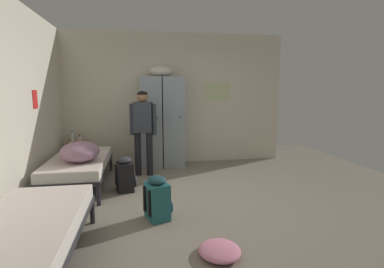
{
  "coord_description": "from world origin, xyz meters",
  "views": [
    {
      "loc": [
        -0.74,
        -4.08,
        1.61
      ],
      "look_at": [
        0.0,
        0.24,
        0.95
      ],
      "focal_mm": 28.23,
      "sensor_mm": 36.0,
      "label": 1
    }
  ],
  "objects": [
    {
      "name": "ground_plane",
      "position": [
        0.0,
        0.0,
        0.0
      ],
      "size": [
        7.71,
        7.71,
        0.0
      ],
      "primitive_type": "plane",
      "color": "gray"
    },
    {
      "name": "shelf_unit",
      "position": [
        -2.01,
        2.16,
        0.35
      ],
      "size": [
        0.38,
        0.3,
        0.57
      ],
      "color": "#99704C",
      "rests_on": "ground_plane"
    },
    {
      "name": "person_traveler",
      "position": [
        -0.7,
        1.49,
        0.95
      ],
      "size": [
        0.49,
        0.26,
        1.57
      ],
      "color": "black",
      "rests_on": "ground_plane"
    },
    {
      "name": "lotion_bottle",
      "position": [
        -1.94,
        2.12,
        0.63
      ],
      "size": [
        0.06,
        0.06,
        0.14
      ],
      "color": "beige",
      "rests_on": "shelf_unit"
    },
    {
      "name": "bed_left_front",
      "position": [
        -1.76,
        -1.4,
        0.38
      ],
      "size": [
        0.9,
        1.9,
        0.49
      ],
      "color": "#28282D",
      "rests_on": "ground_plane"
    },
    {
      "name": "bed_left_rear",
      "position": [
        -1.76,
        1.01,
        0.38
      ],
      "size": [
        0.9,
        1.9,
        0.49
      ],
      "color": "#28282D",
      "rests_on": "ground_plane"
    },
    {
      "name": "backpack_teal",
      "position": [
        -0.55,
        -0.48,
        0.26
      ],
      "size": [
        0.39,
        0.38,
        0.55
      ],
      "color": "#23666B",
      "rests_on": "ground_plane"
    },
    {
      "name": "bedding_heap",
      "position": [
        -1.68,
        0.73,
        0.65
      ],
      "size": [
        0.59,
        0.7,
        0.31
      ],
      "color": "gray",
      "rests_on": "bed_left_rear"
    },
    {
      "name": "water_bottle",
      "position": [
        -2.09,
        2.18,
        0.67
      ],
      "size": [
        0.06,
        0.06,
        0.21
      ],
      "color": "silver",
      "rests_on": "shelf_unit"
    },
    {
      "name": "room_backdrop",
      "position": [
        -1.18,
        1.21,
        1.39
      ],
      "size": [
        4.74,
        4.88,
        2.78
      ],
      "color": "beige",
      "rests_on": "ground_plane"
    },
    {
      "name": "clothes_pile_pink",
      "position": [
        -0.01,
        -1.43,
        0.05
      ],
      "size": [
        0.41,
        0.46,
        0.1
      ],
      "color": "pink",
      "rests_on": "ground_plane"
    },
    {
      "name": "locker_bank",
      "position": [
        -0.31,
        2.13,
        0.97
      ],
      "size": [
        0.9,
        0.55,
        2.07
      ],
      "color": "#8C99A3",
      "rests_on": "ground_plane"
    },
    {
      "name": "backpack_black",
      "position": [
        -1.0,
        0.66,
        0.26
      ],
      "size": [
        0.37,
        0.36,
        0.55
      ],
      "color": "black",
      "rests_on": "ground_plane"
    }
  ]
}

